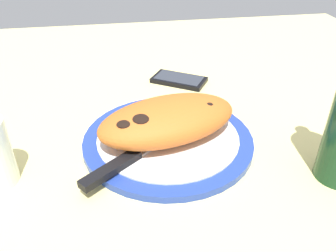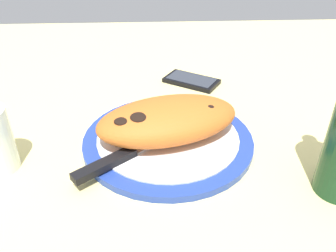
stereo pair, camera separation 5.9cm
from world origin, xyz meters
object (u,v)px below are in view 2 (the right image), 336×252
at_px(plate, 168,139).
at_px(knife, 120,158).
at_px(calzone, 167,121).
at_px(smartphone, 191,81).
at_px(fork, 157,115).

bearing_deg(plate, knife, 39.36).
bearing_deg(calzone, smartphone, -105.92).
distance_m(plate, calzone, 0.04).
xyz_separation_m(calzone, knife, (0.08, 0.06, -0.03)).
xyz_separation_m(fork, smartphone, (-0.08, -0.17, -0.01)).
height_order(fork, knife, knife).
distance_m(plate, smartphone, 0.25).
relative_size(plate, calzone, 1.10).
bearing_deg(plate, smartphone, -105.59).
distance_m(knife, smartphone, 0.34).
distance_m(plate, knife, 0.10).
xyz_separation_m(calzone, fork, (0.01, -0.07, -0.03)).
bearing_deg(fork, calzone, 101.36).
distance_m(calzone, fork, 0.08).
relative_size(plate, knife, 1.54).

